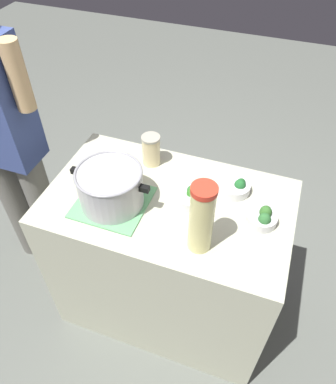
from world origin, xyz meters
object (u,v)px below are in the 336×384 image
cooking_pot (110,187)px  broccoli_bowl_front (235,187)px  person_cook (4,141)px  broccoli_bowl_back (263,218)px  lemonade_pitcher (201,218)px  broccoli_bowl_center (191,197)px  mason_jar (151,150)px

cooking_pot → broccoli_bowl_front: (-0.47, -0.24, -0.07)m
cooking_pot → broccoli_bowl_front: 0.53m
cooking_pot → person_cook: bearing=-13.8°
broccoli_bowl_front → broccoli_bowl_back: 0.20m
lemonade_pitcher → broccoli_bowl_back: 0.31m
cooking_pot → broccoli_bowl_center: cooking_pot is taller
broccoli_bowl_center → broccoli_bowl_back: size_ratio=1.08×
person_cook → broccoli_bowl_back: bearing=177.4°
lemonade_pitcher → broccoli_bowl_front: size_ratio=2.22×
mason_jar → person_cook: 0.74m
mason_jar → broccoli_bowl_center: size_ratio=1.11×
broccoli_bowl_center → person_cook: bearing=-2.6°
broccoli_bowl_front → broccoli_bowl_back: broccoli_bowl_back is taller
lemonade_pitcher → person_cook: bearing=-13.2°
cooking_pot → lemonade_pitcher: bearing=167.8°
cooking_pot → lemonade_pitcher: (-0.41, 0.09, 0.06)m
lemonade_pitcher → broccoli_bowl_back: bearing=-136.9°
broccoli_bowl_center → person_cook: (0.97, -0.04, 0.01)m
mason_jar → broccoli_bowl_center: (-0.25, 0.18, -0.05)m
broccoli_bowl_back → person_cook: size_ratio=0.08×
lemonade_pitcher → mason_jar: 0.52m
broccoli_bowl_front → mason_jar: bearing=-7.7°
mason_jar → person_cook: person_cook is taller
broccoli_bowl_front → person_cook: (1.13, 0.08, 0.01)m
mason_jar → broccoli_bowl_back: bearing=160.7°
cooking_pot → person_cook: 0.69m
mason_jar → broccoli_bowl_front: size_ratio=1.08×
lemonade_pitcher → mason_jar: lemonade_pitcher is taller
broccoli_bowl_center → person_cook: size_ratio=0.08×
lemonade_pitcher → mason_jar: bearing=-48.1°
lemonade_pitcher → person_cook: (1.07, -0.25, -0.12)m
cooking_pot → lemonade_pitcher: lemonade_pitcher is taller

